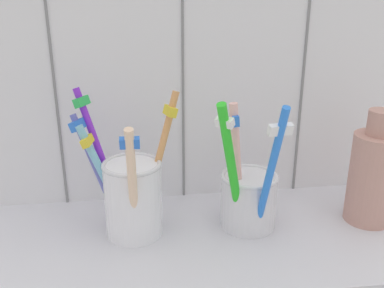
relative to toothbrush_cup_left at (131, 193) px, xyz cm
name	(u,v)px	position (x,y,z in cm)	size (l,w,h in cm)	color
counter_slab	(194,244)	(7.11, -1.98, -6.24)	(64.00, 22.00, 2.00)	silver
tile_wall_back	(182,47)	(7.11, 10.02, 15.27)	(64.00, 2.20, 45.00)	white
toothbrush_cup_left	(131,193)	(0.00, 0.00, 0.00)	(12.66, 10.69, 17.19)	white
toothbrush_cup_right	(248,195)	(13.82, -0.40, -0.93)	(8.92, 11.55, 17.38)	silver
ceramic_vase	(373,175)	(29.34, -0.66, 0.97)	(5.75, 5.75, 14.35)	tan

